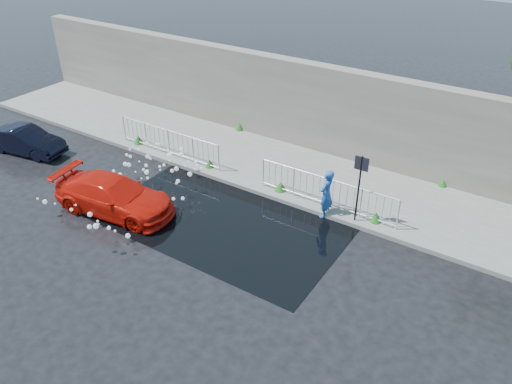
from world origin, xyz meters
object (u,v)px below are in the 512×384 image
red_car (114,196)px  dark_car (26,141)px  sign_post (360,179)px  person (326,194)px

red_car → dark_car: bearing=71.4°
red_car → dark_car: red_car is taller
sign_post → person: (-1.03, -0.10, -0.86)m
red_car → person: 7.09m
sign_post → dark_car: bearing=-169.1°
person → red_car: bearing=-59.2°
red_car → person: person is taller
sign_post → person: sign_post is taller
red_car → dark_car: (-6.34, 1.12, -0.07)m
person → sign_post: bearing=95.5°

